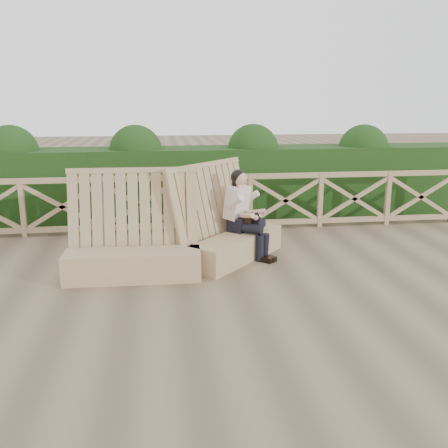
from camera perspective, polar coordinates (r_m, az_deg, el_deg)
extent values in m
plane|color=brown|center=(6.55, 2.41, -8.45)|extent=(60.00, 60.00, 0.00)
cube|color=#977556|center=(7.25, -10.37, -4.65)|extent=(1.93, 0.55, 0.41)
cube|color=#977556|center=(7.35, -10.42, 0.27)|extent=(1.93, 0.49, 1.53)
cube|color=#977556|center=(7.99, 1.46, -2.66)|extent=(1.67, 1.75, 0.41)
cube|color=#977556|center=(7.99, -0.13, 1.61)|extent=(1.62, 1.71, 1.53)
cube|color=black|center=(8.15, 1.80, 0.02)|extent=(0.45, 0.46, 0.23)
cube|color=beige|center=(8.10, 1.51, 2.50)|extent=(0.50, 0.51, 0.55)
sphere|color=tan|center=(8.00, 1.84, 5.23)|extent=(0.31, 0.31, 0.22)
sphere|color=black|center=(8.02, 1.62, 5.40)|extent=(0.34, 0.34, 0.24)
cylinder|color=black|center=(7.97, 2.77, -0.47)|extent=(0.46, 0.43, 0.16)
cylinder|color=black|center=(8.10, 3.26, 0.30)|extent=(0.47, 0.44, 0.17)
cylinder|color=black|center=(7.93, 4.12, -2.82)|extent=(0.18, 0.18, 0.41)
cylinder|color=black|center=(8.02, 4.70, -2.63)|extent=(0.18, 0.18, 0.41)
cube|color=black|center=(7.94, 4.69, -4.08)|extent=(0.25, 0.24, 0.08)
cube|color=black|center=(8.01, 5.18, -3.91)|extent=(0.25, 0.24, 0.08)
cube|color=black|center=(8.05, 3.01, 0.59)|extent=(0.29, 0.30, 0.18)
cube|color=black|center=(7.93, 3.97, 0.84)|extent=(0.12, 0.12, 0.13)
cube|color=#9B7F5A|center=(9.62, -1.20, 5.37)|extent=(10.10, 0.07, 0.10)
cube|color=#9B7F5A|center=(9.81, -1.17, 0.00)|extent=(10.10, 0.07, 0.10)
cube|color=black|center=(10.85, -1.92, 4.76)|extent=(12.00, 1.20, 1.50)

